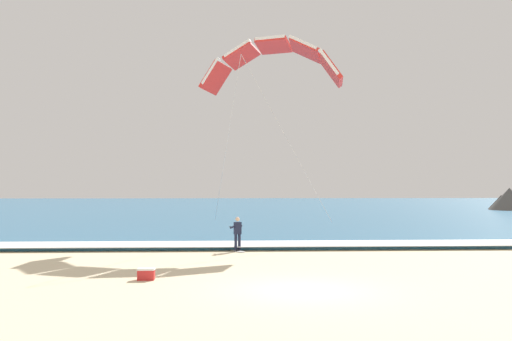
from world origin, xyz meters
TOP-DOWN VIEW (x-y plane):
  - ground_plane at (0.00, 0.00)m, footprint 200.00×200.00m
  - sea at (0.00, 70.67)m, footprint 200.00×120.00m
  - surf_foam at (0.00, 11.67)m, footprint 200.00×2.95m
  - surfboard at (-1.80, 10.24)m, footprint 1.01×1.45m
  - kitesurfer at (-1.81, 10.25)m, footprint 0.66×0.66m
  - kite_primary at (0.30, 15.42)m, footprint 8.42×6.95m
  - cooler_box at (-5.00, 2.09)m, footprint 0.58×0.38m

SIDE VIEW (x-z plane):
  - ground_plane at x=0.00m, z-range 0.00..0.00m
  - surfboard at x=-1.80m, z-range -0.02..0.07m
  - sea at x=0.00m, z-range 0.00..0.20m
  - cooler_box at x=-5.00m, z-range 0.00..0.40m
  - surf_foam at x=0.00m, z-range 0.20..0.24m
  - kitesurfer at x=-1.81m, z-range 0.10..1.79m
  - kite_primary at x=0.30m, z-range 5.34..16.18m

